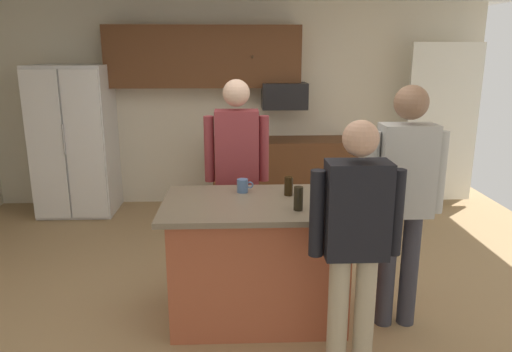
# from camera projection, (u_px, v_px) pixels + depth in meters

# --- Properties ---
(floor) EXTENTS (7.04, 7.04, 0.00)m
(floor) POSITION_uv_depth(u_px,v_px,m) (238.00, 301.00, 4.03)
(floor) COLOR tan
(floor) RESTS_ON ground
(back_wall) EXTENTS (6.40, 0.10, 2.60)m
(back_wall) POSITION_uv_depth(u_px,v_px,m) (236.00, 105.00, 6.40)
(back_wall) COLOR beige
(back_wall) RESTS_ON ground
(french_door_window_panel) EXTENTS (0.90, 0.06, 2.00)m
(french_door_window_panel) POSITION_uv_depth(u_px,v_px,m) (442.00, 124.00, 6.17)
(french_door_window_panel) COLOR white
(french_door_window_panel) RESTS_ON ground
(cabinet_run_upper) EXTENTS (2.40, 0.38, 0.75)m
(cabinet_run_upper) POSITION_uv_depth(u_px,v_px,m) (204.00, 57.00, 6.04)
(cabinet_run_upper) COLOR brown
(cabinet_run_lower) EXTENTS (1.80, 0.63, 0.90)m
(cabinet_run_lower) POSITION_uv_depth(u_px,v_px,m) (283.00, 173.00, 6.33)
(cabinet_run_lower) COLOR brown
(cabinet_run_lower) RESTS_ON ground
(refrigerator) EXTENTS (0.90, 0.76, 1.84)m
(refrigerator) POSITION_uv_depth(u_px,v_px,m) (75.00, 141.00, 6.02)
(refrigerator) COLOR white
(refrigerator) RESTS_ON ground
(microwave_over_range) EXTENTS (0.56, 0.40, 0.32)m
(microwave_over_range) POSITION_uv_depth(u_px,v_px,m) (284.00, 96.00, 6.10)
(microwave_over_range) COLOR black
(kitchen_island) EXTENTS (1.41, 0.90, 0.94)m
(kitchen_island) POSITION_uv_depth(u_px,v_px,m) (258.00, 259.00, 3.71)
(kitchen_island) COLOR #AD5638
(kitchen_island) RESTS_ON ground
(person_host_foreground) EXTENTS (0.57, 0.24, 1.79)m
(person_host_foreground) POSITION_uv_depth(u_px,v_px,m) (404.00, 191.00, 3.45)
(person_host_foreground) COLOR #383842
(person_host_foreground) RESTS_ON ground
(person_guest_by_door) EXTENTS (0.57, 0.23, 1.77)m
(person_guest_by_door) POSITION_uv_depth(u_px,v_px,m) (237.00, 164.00, 4.32)
(person_guest_by_door) COLOR tan
(person_guest_by_door) RESTS_ON ground
(person_guest_left) EXTENTS (0.57, 0.22, 1.63)m
(person_guest_left) POSITION_uv_depth(u_px,v_px,m) (355.00, 234.00, 2.96)
(person_guest_left) COLOR tan
(person_guest_left) RESTS_ON ground
(tumbler_amber) EXTENTS (0.07, 0.07, 0.14)m
(tumbler_amber) POSITION_uv_depth(u_px,v_px,m) (320.00, 196.00, 3.48)
(tumbler_amber) COLOR black
(tumbler_amber) RESTS_ON kitchen_island
(glass_dark_ale) EXTENTS (0.06, 0.06, 0.17)m
(glass_dark_ale) POSITION_uv_depth(u_px,v_px,m) (298.00, 199.00, 3.37)
(glass_dark_ale) COLOR black
(glass_dark_ale) RESTS_ON kitchen_island
(glass_short_whisky) EXTENTS (0.07, 0.07, 0.14)m
(glass_short_whisky) POSITION_uv_depth(u_px,v_px,m) (288.00, 186.00, 3.72)
(glass_short_whisky) COLOR black
(glass_short_whisky) RESTS_ON kitchen_island
(mug_ceramic_white) EXTENTS (0.13, 0.09, 0.11)m
(mug_ceramic_white) POSITION_uv_depth(u_px,v_px,m) (243.00, 186.00, 3.80)
(mug_ceramic_white) COLOR #4C6B99
(mug_ceramic_white) RESTS_ON kitchen_island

